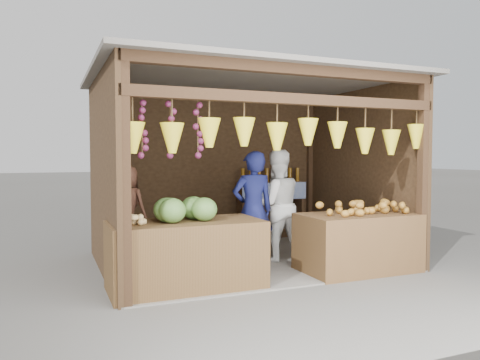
% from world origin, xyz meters
% --- Properties ---
extents(ground, '(80.00, 80.00, 0.00)m').
position_xyz_m(ground, '(0.00, 0.00, 0.00)').
color(ground, '#514F49').
rests_on(ground, ground).
extents(stall_structure, '(4.30, 3.30, 2.66)m').
position_xyz_m(stall_structure, '(-0.03, -0.04, 1.67)').
color(stall_structure, slate).
rests_on(stall_structure, ground).
extents(back_shelf, '(1.25, 0.32, 1.32)m').
position_xyz_m(back_shelf, '(1.05, 1.28, 0.87)').
color(back_shelf, '#382314').
rests_on(back_shelf, ground).
extents(counter_left, '(1.76, 0.85, 0.79)m').
position_xyz_m(counter_left, '(-1.19, -1.02, 0.40)').
color(counter_left, '#4B3219').
rests_on(counter_left, ground).
extents(counter_right, '(1.55, 0.85, 0.77)m').
position_xyz_m(counter_right, '(1.17, -1.09, 0.39)').
color(counter_right, '#462F17').
rests_on(counter_right, ground).
extents(stool, '(0.34, 0.34, 0.32)m').
position_xyz_m(stool, '(-1.69, 0.06, 0.16)').
color(stool, black).
rests_on(stool, ground).
extents(man_standing, '(0.61, 0.42, 1.61)m').
position_xyz_m(man_standing, '(-0.06, -0.40, 0.80)').
color(man_standing, '#14184C').
rests_on(man_standing, ground).
extents(woman_standing, '(0.84, 0.68, 1.64)m').
position_xyz_m(woman_standing, '(0.45, -0.10, 0.82)').
color(woman_standing, white).
rests_on(woman_standing, ground).
extents(vendor_seated, '(0.64, 0.61, 1.10)m').
position_xyz_m(vendor_seated, '(-1.69, 0.06, 0.87)').
color(vendor_seated, brown).
rests_on(vendor_seated, stool).
extents(melon_pile, '(1.00, 0.50, 0.32)m').
position_xyz_m(melon_pile, '(-1.20, -1.00, 0.95)').
color(melon_pile, '#1D5216').
rests_on(melon_pile, counter_left).
extents(tanfruit_pile, '(0.34, 0.40, 0.13)m').
position_xyz_m(tanfruit_pile, '(-1.81, -1.04, 0.86)').
color(tanfruit_pile, tan).
rests_on(tanfruit_pile, counter_left).
extents(mango_pile, '(1.40, 0.64, 0.22)m').
position_xyz_m(mango_pile, '(1.23, -1.13, 0.88)').
color(mango_pile, '#B64818').
rests_on(mango_pile, counter_right).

